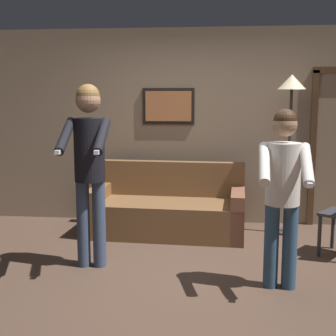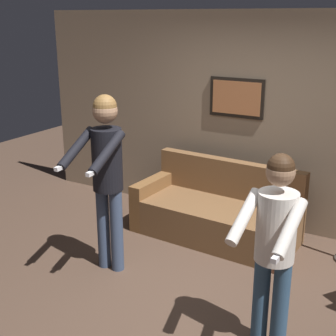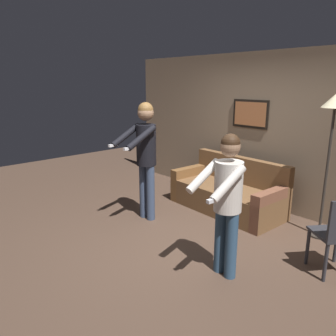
{
  "view_description": "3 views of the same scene",
  "coord_description": "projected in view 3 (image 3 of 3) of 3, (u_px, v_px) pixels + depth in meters",
  "views": [
    {
      "loc": [
        0.3,
        -4.31,
        1.7
      ],
      "look_at": [
        -0.15,
        0.09,
        1.02
      ],
      "focal_mm": 50.0,
      "sensor_mm": 36.0,
      "label": 1
    },
    {
      "loc": [
        1.77,
        -3.35,
        2.52
      ],
      "look_at": [
        -0.11,
        -0.1,
        1.29
      ],
      "focal_mm": 50.0,
      "sensor_mm": 36.0,
      "label": 2
    },
    {
      "loc": [
        2.88,
        -2.92,
        2.1
      ],
      "look_at": [
        -0.2,
        -0.09,
        1.0
      ],
      "focal_mm": 35.0,
      "sensor_mm": 36.0,
      "label": 3
    }
  ],
  "objects": [
    {
      "name": "torchiere_lamp",
      "position": [
        333.0,
        118.0,
        4.22
      ],
      "size": [
        0.34,
        0.34,
        1.97
      ],
      "color": "#332D28",
      "rests_on": "ground_plane"
    },
    {
      "name": "couch",
      "position": [
        228.0,
        194.0,
        5.53
      ],
      "size": [
        1.94,
        0.95,
        0.87
      ],
      "color": "brown",
      "rests_on": "ground_plane"
    },
    {
      "name": "person_standing_left",
      "position": [
        145.0,
        149.0,
        4.94
      ],
      "size": [
        0.47,
        0.73,
        1.82
      ],
      "color": "#384763",
      "rests_on": "ground_plane"
    },
    {
      "name": "ground_plane",
      "position": [
        183.0,
        240.0,
        4.5
      ],
      "size": [
        12.0,
        12.0,
        0.0
      ],
      "primitive_type": "plane",
      "color": "#4D392C"
    },
    {
      "name": "back_wall_assembly",
      "position": [
        269.0,
        132.0,
        5.46
      ],
      "size": [
        6.4,
        0.1,
        2.6
      ],
      "color": "#8B755D",
      "rests_on": "ground_plane"
    },
    {
      "name": "person_standing_right",
      "position": [
        227.0,
        194.0,
        3.46
      ],
      "size": [
        0.46,
        0.64,
        1.6
      ],
      "color": "#2F4E6C",
      "rests_on": "ground_plane"
    }
  ]
}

